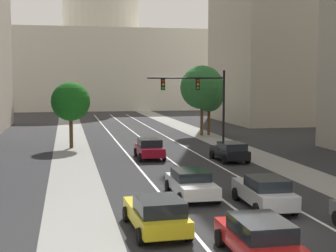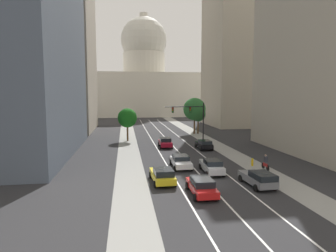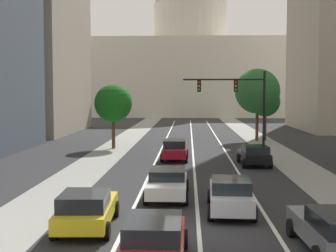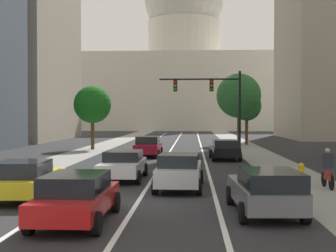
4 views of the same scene
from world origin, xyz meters
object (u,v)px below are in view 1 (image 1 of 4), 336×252
object	(u,v)px
car_black	(230,151)
street_tree_near_left	(71,102)
car_red	(260,238)
traffic_signal_mast	(201,94)
car_crimson	(149,148)
car_yellow	(156,213)
street_tree_near_right	(209,98)
capitol_building	(101,42)
car_white	(191,183)
car_silver	(264,192)
street_tree_far_right	(202,87)

from	to	relation	value
car_black	street_tree_near_left	xyz separation A→B (m)	(-11.40, 9.88, 3.34)
car_red	car_black	bearing A→B (deg)	-15.62
traffic_signal_mast	street_tree_near_left	xyz separation A→B (m)	(-11.01, 2.97, -0.67)
car_crimson	car_yellow	world-z (taller)	car_crimson
car_crimson	car_black	distance (m)	6.14
car_crimson	car_red	world-z (taller)	car_crimson
car_crimson	street_tree_near_right	distance (m)	18.05
capitol_building	street_tree_near_left	size ratio (longest dim) A/B	7.42
car_crimson	street_tree_near_right	bearing A→B (deg)	-29.99
car_yellow	street_tree_near_right	world-z (taller)	street_tree_near_right
car_crimson	car_yellow	size ratio (longest dim) A/B	0.91
traffic_signal_mast	capitol_building	bearing A→B (deg)	93.30
car_white	car_black	xyz separation A→B (m)	(5.61, 10.56, 0.02)
car_black	traffic_signal_mast	world-z (taller)	traffic_signal_mast
car_red	car_silver	world-z (taller)	car_silver
car_black	car_red	bearing A→B (deg)	162.62
car_crimson	car_black	size ratio (longest dim) A/B	1.05
car_crimson	car_white	world-z (taller)	car_crimson
car_crimson	car_white	xyz separation A→B (m)	(0.00, -13.05, -0.07)
car_silver	traffic_signal_mast	distance (m)	20.82
car_crimson	street_tree_far_right	xyz separation A→B (m)	(8.23, 14.97, 4.40)
car_black	street_tree_far_right	world-z (taller)	street_tree_far_right
car_black	street_tree_near_right	bearing A→B (deg)	-12.71
car_silver	street_tree_far_right	xyz separation A→B (m)	(5.43, 30.85, 4.42)
car_crimson	car_white	distance (m)	13.05
car_crimson	street_tree_far_right	size ratio (longest dim) A/B	0.56
car_white	traffic_signal_mast	bearing A→B (deg)	-16.43
car_red	street_tree_near_left	distance (m)	30.44
car_black	car_white	bearing A→B (deg)	150.45
car_black	street_tree_near_left	size ratio (longest dim) A/B	0.70
street_tree_near_left	car_silver	bearing A→B (deg)	-69.75
street_tree_near_left	car_white	bearing A→B (deg)	-74.19
street_tree_near_right	street_tree_near_left	size ratio (longest dim) A/B	0.97
car_yellow	street_tree_near_left	size ratio (longest dim) A/B	0.81
car_crimson	street_tree_near_right	xyz separation A→B (m)	(9.10, 15.24, 3.29)
car_red	traffic_signal_mast	world-z (taller)	traffic_signal_mast
car_yellow	car_silver	size ratio (longest dim) A/B	1.00
street_tree_far_right	street_tree_near_left	xyz separation A→B (m)	(-14.01, -7.59, -1.10)
capitol_building	car_black	distance (m)	74.64
street_tree_near_right	street_tree_near_left	world-z (taller)	street_tree_near_left
car_silver	street_tree_near_right	bearing A→B (deg)	-9.22
car_black	traffic_signal_mast	xyz separation A→B (m)	(-0.38, 6.90, 4.01)
car_red	car_black	distance (m)	20.60
street_tree_near_right	car_yellow	bearing A→B (deg)	-109.38
capitol_building	car_silver	distance (m)	87.73
car_red	street_tree_near_left	xyz separation A→B (m)	(-5.79, 29.70, 3.35)
car_yellow	street_tree_far_right	bearing A→B (deg)	-20.80
car_yellow	street_tree_near_left	bearing A→B (deg)	3.97
car_yellow	street_tree_near_right	xyz separation A→B (m)	(11.89, 33.80, 3.34)
capitol_building	car_silver	world-z (taller)	capitol_building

